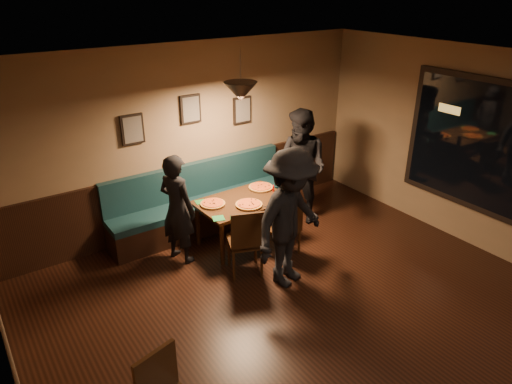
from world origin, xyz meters
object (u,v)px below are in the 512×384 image
Objects in this scene: diner_front at (290,219)px; tabasco_bottle at (273,188)px; dining_table at (242,221)px; diner_left at (178,209)px; soda_glass at (289,192)px; chair_near_right at (284,229)px; diner_right at (301,167)px; booth_bench at (204,199)px; chair_near_left at (245,240)px.

diner_front is 16.02× the size of tabasco_bottle.
dining_table is 1.06m from diner_left.
soda_glass is at bearing -28.49° from dining_table.
diner_right is (0.89, 0.73, 0.49)m from chair_near_right.
booth_bench is 1.66× the size of diner_front.
chair_near_right is (0.53, -1.33, -0.08)m from booth_bench.
chair_near_right is (0.67, 0.04, -0.07)m from chair_near_left.
dining_table is 1.32× the size of chair_near_left.
booth_bench is 1.60m from diner_right.
diner_front is at bearing -93.94° from dining_table.
diner_left is at bearing 109.45° from diner_front.
chair_near_left is 1.18m from tabasco_bottle.
diner_left is 1.51m from tabasco_bottle.
diner_right is 16.01× the size of tabasco_bottle.
tabasco_bottle is (1.51, -0.13, -0.03)m from diner_left.
soda_glass reaches higher than chair_near_right.
chair_near_left is at bearing 108.97° from diner_front.
chair_near_left is 0.73m from diner_front.
booth_bench reaches higher than soda_glass.
soda_glass is 0.30m from tabasco_bottle.
booth_bench is 1.37m from chair_near_left.
chair_near_left reaches higher than dining_table.
diner_right reaches higher than chair_near_right.
chair_near_left is 0.63× the size of diner_left.
diner_front reaches higher than tabasco_bottle.
diner_left reaches higher than chair_near_left.
diner_front is at bearing -138.88° from chair_near_right.
chair_near_left reaches higher than soda_glass.
diner_front is (0.20, -1.86, 0.41)m from booth_bench.
diner_left is at bearing 175.26° from tabasco_bottle.
dining_table is 7.80× the size of soda_glass.
tabasco_bottle is (0.27, 0.62, 0.33)m from chair_near_right.
diner_front is (-0.33, -0.53, 0.49)m from chair_near_right.
chair_near_left is 1.79m from diner_right.
diner_front is (0.91, -1.27, 0.13)m from diner_left.
booth_bench is 1.66× the size of diner_right.
chair_near_right is 0.75m from tabasco_bottle.
soda_glass is at bearing -79.41° from tabasco_bottle.
soda_glass is at bearing 27.78° from chair_near_right.
chair_near_right is (0.28, -0.63, 0.08)m from dining_table.
booth_bench is 3.08× the size of chair_near_left.
chair_near_right is 1.25m from diner_right.
soda_glass is 1.46× the size of tabasco_bottle.
diner_front is at bearing -83.84° from booth_bench.
diner_left reaches higher than tabasco_bottle.
diner_front reaches higher than dining_table.
diner_right is (1.42, -0.61, 0.41)m from booth_bench.
diner_right is at bearing 35.46° from soda_glass.
diner_front is at bearing -54.72° from diner_right.
chair_near_left is 0.68m from chair_near_right.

